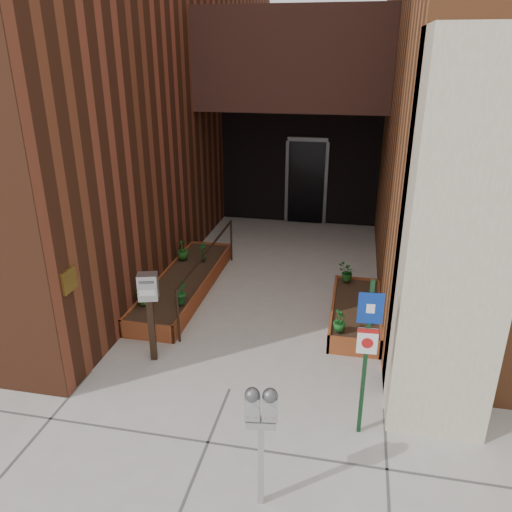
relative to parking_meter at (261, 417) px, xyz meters
The scene contains 15 objects.
ground 2.12m from the parking_meter, 114.11° to the left, with size 80.00×80.00×0.00m, color #9E9991.
architecture 9.47m from the parking_meter, 96.21° to the left, with size 20.00×14.60×10.00m.
planter_left 5.03m from the parking_meter, 117.73° to the left, with size 0.90×3.60×0.30m.
planter_right 4.07m from the parking_meter, 77.63° to the left, with size 0.80×2.20×0.30m.
handrail 4.70m from the parking_meter, 112.59° to the left, with size 0.04×3.34×0.90m.
parking_meter is the anchor object (origin of this frame).
sign_post 1.53m from the parking_meter, 51.96° to the left, with size 0.27×0.07×1.96m.
payment_dropbox 2.94m from the parking_meter, 132.95° to the left, with size 0.31×0.27×1.35m.
shrub_left_a 4.17m from the parking_meter, 128.71° to the left, with size 0.33×0.33×0.37m, color #245C1A.
shrub_left_b 3.95m from the parking_meter, 120.78° to the left, with size 0.23×0.23×0.41m, color #18541D.
shrub_left_c 5.82m from the parking_meter, 116.67° to the left, with size 0.23×0.23×0.41m, color #205B1A.
shrub_left_d 5.66m from the parking_meter, 112.79° to the left, with size 0.20×0.20×0.38m, color #17501A.
shrub_right_a 3.09m from the parking_meter, 78.44° to the left, with size 0.19×0.19×0.34m, color #195A1F.
shrub_right_b 3.53m from the parking_meter, 72.17° to the left, with size 0.19×0.19×0.35m, color #184F16.
shrub_right_c 4.86m from the parking_meter, 82.20° to the left, with size 0.30×0.30×0.33m, color #195A1C.
Camera 1 is at (1.44, -5.27, 4.15)m, focal length 35.00 mm.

